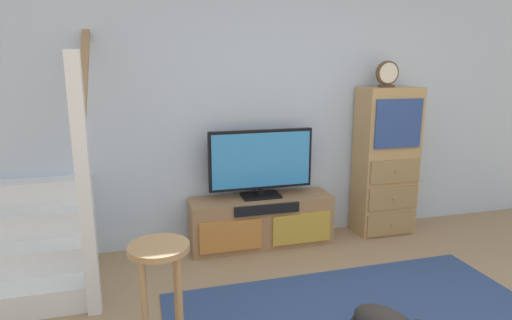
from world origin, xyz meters
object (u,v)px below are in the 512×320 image
object	(u,v)px
media_console	(261,221)
side_cabinet	(386,162)
desk_clock	(387,74)
bar_stool_near	(160,278)
television	(261,162)

from	to	relation	value
media_console	side_cabinet	distance (m)	1.40
side_cabinet	desk_clock	xyz separation A→B (m)	(-0.06, -0.01, 0.87)
bar_stool_near	desk_clock	bearing A→B (deg)	32.91
television	side_cabinet	size ratio (longest dim) A/B	0.66
desk_clock	bar_stool_near	bearing A→B (deg)	-147.09
side_cabinet	desk_clock	distance (m)	0.87
desk_clock	side_cabinet	bearing A→B (deg)	14.18
media_console	side_cabinet	size ratio (longest dim) A/B	0.91
side_cabinet	media_console	bearing A→B (deg)	-179.55
media_console	bar_stool_near	distance (m)	1.81
desk_clock	bar_stool_near	size ratio (longest dim) A/B	0.33
side_cabinet	desk_clock	world-z (taller)	desk_clock
bar_stool_near	television	bearing A→B (deg)	55.85
desk_clock	media_console	bearing A→B (deg)	179.78
desk_clock	television	bearing A→B (deg)	178.68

